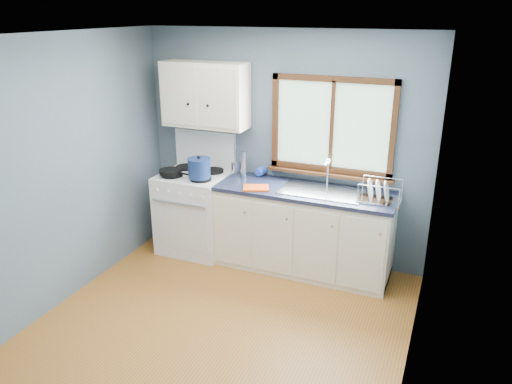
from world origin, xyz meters
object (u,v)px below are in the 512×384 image
at_px(skillet, 171,172).
at_px(stockpot, 199,168).
at_px(gas_range, 195,210).
at_px(thermos, 243,164).
at_px(base_cabinets, 303,234).
at_px(utensil_crock, 236,167).
at_px(sink, 322,197).
at_px(dish_rack, 379,195).

height_order(skillet, stockpot, stockpot).
distance_m(gas_range, thermos, 0.81).
height_order(base_cabinets, utensil_crock, utensil_crock).
bearing_deg(gas_range, skillet, -136.70).
bearing_deg(base_cabinets, utensil_crock, 166.63).
bearing_deg(sink, gas_range, -179.29).
distance_m(skillet, utensil_crock, 0.73).
xyz_separation_m(thermos, dish_rack, (1.52, -0.16, -0.09)).
bearing_deg(utensil_crock, gas_range, -151.62).
height_order(stockpot, thermos, thermos).
distance_m(sink, utensil_crock, 1.09).
xyz_separation_m(sink, dish_rack, (0.58, -0.03, 0.12)).
bearing_deg(thermos, dish_rack, -6.20).
relative_size(stockpot, dish_rack, 0.63).
relative_size(gas_range, utensil_crock, 3.88).
bearing_deg(dish_rack, thermos, 172.56).
bearing_deg(stockpot, dish_rack, 4.66).
distance_m(base_cabinets, stockpot, 1.33).
distance_m(skillet, stockpot, 0.37).
height_order(sink, thermos, sink).
bearing_deg(dish_rack, base_cabinets, 176.42).
xyz_separation_m(base_cabinets, thermos, (-0.76, 0.13, 0.65)).
height_order(sink, utensil_crock, utensil_crock).
bearing_deg(sink, dish_rack, -3.03).
bearing_deg(dish_rack, skillet, -177.07).
distance_m(gas_range, skillet, 0.55).
relative_size(skillet, dish_rack, 0.92).
bearing_deg(sink, base_cabinets, 179.87).
height_order(gas_range, skillet, gas_range).
relative_size(thermos, dish_rack, 0.70).
height_order(skillet, dish_rack, dish_rack).
bearing_deg(thermos, stockpot, -139.97).
xyz_separation_m(stockpot, dish_rack, (1.90, 0.15, -0.09)).
relative_size(base_cabinets, stockpot, 7.16).
bearing_deg(thermos, sink, -8.14).
xyz_separation_m(sink, stockpot, (-1.32, -0.18, 0.21)).
distance_m(sink, skillet, 1.69).
xyz_separation_m(gas_range, stockpot, (0.17, -0.17, 0.58)).
height_order(base_cabinets, dish_rack, dish_rack).
bearing_deg(utensil_crock, skillet, -146.43).
relative_size(base_cabinets, dish_rack, 4.50).
height_order(utensil_crock, dish_rack, utensil_crock).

